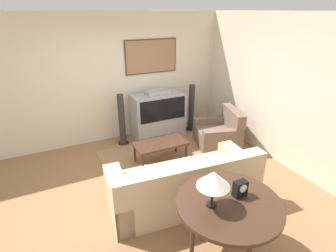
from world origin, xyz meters
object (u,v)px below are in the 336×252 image
Objects in this scene: speaker_tower_left at (122,121)px; speaker_tower_right at (191,109)px; tv at (158,115)px; couch at (184,185)px; console_table at (229,207)px; table_lamp at (214,179)px; armchair at (219,134)px; coffee_table at (160,144)px; mantel_clock at (240,189)px.

speaker_tower_left and speaker_tower_right have the same top height.
tv is 0.51× the size of couch.
couch is 1.12m from console_table.
speaker_tower_right is at bearing 62.58° from table_lamp.
tv reaches higher than console_table.
speaker_tower_left is 1.00× the size of speaker_tower_right.
speaker_tower_right is (-0.11, 0.99, 0.27)m from armchair.
coffee_table is at bearing -70.64° from armchair.
mantel_clock is 3.56m from speaker_tower_right.
couch is at bearing -97.61° from coffee_table.
couch is at bearing -122.66° from speaker_tower_right.
mantel_clock is at bearing -112.01° from speaker_tower_right.
armchair is 1.03m from speaker_tower_right.
couch reaches higher than console_table.
mantel_clock reaches higher than coffee_table.
mantel_clock is (0.17, 0.03, 0.16)m from console_table.
console_table is at bearing -18.14° from armchair.
speaker_tower_left is at bearing -178.50° from tv.
speaker_tower_left reaches higher than armchair.
tv is 1.00× the size of console_table.
tv is 0.86m from speaker_tower_right.
mantel_clock is (-0.03, -2.22, 0.52)m from coffee_table.
couch is 2.03× the size of speaker_tower_right.
tv is 1.43m from armchair.
speaker_tower_left is (-0.02, 3.29, -0.60)m from table_lamp.
coffee_table is 2.30× the size of table_lamp.
mantel_clock is at bearing -83.17° from speaker_tower_left.
armchair is (1.57, 1.29, -0.04)m from couch.
couch is 12.04× the size of mantel_clock.
console_table is at bearing -9.56° from table_lamp.
mantel_clock is (-0.47, -3.31, 0.38)m from tv.
speaker_tower_left is (-0.42, 1.06, 0.16)m from coffee_table.
mantel_clock is at bearing -98.04° from tv.
table_lamp is (-0.24, -1.01, 0.83)m from couch.
armchair is 5.60× the size of mantel_clock.
armchair is at bearing 57.89° from mantel_clock.
armchair is at bearing -46.27° from tv.
tv is at bearing -119.80° from armchair.
tv is 3.47m from table_lamp.
tv is at bearing -99.83° from couch.
speaker_tower_right is at bearing 0.00° from speaker_tower_left.
table_lamp is 0.45m from mantel_clock.
coffee_table is 2.38m from table_lamp.
mantel_clock is (0.13, -1.01, 0.59)m from couch.
armchair is 1.07× the size of coffee_table.
speaker_tower_left is at bearing 90.31° from table_lamp.
speaker_tower_left is (-0.26, 2.28, 0.22)m from couch.
armchair is (0.97, -1.02, -0.25)m from tv.
speaker_tower_left reaches higher than console_table.
tv is 1.04× the size of speaker_tower_right.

